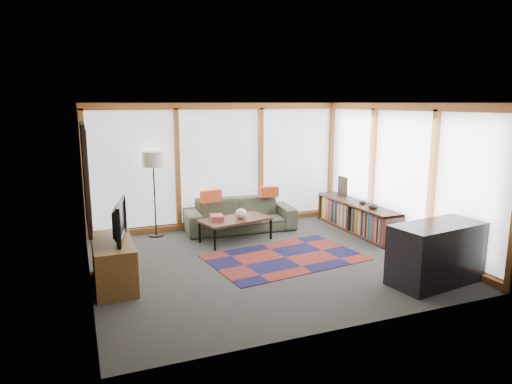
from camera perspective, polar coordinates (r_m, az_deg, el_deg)
name	(u,v)px	position (r m, az deg, el deg)	size (l,w,h in m)	color
ground	(265,261)	(7.73, 1.11, -8.56)	(5.50, 5.50, 0.00)	#333230
room_envelope	(279,164)	(8.06, 2.85, 3.53)	(5.52, 5.02, 2.62)	#493C35
rug	(285,257)	(7.88, 3.66, -8.17)	(2.54, 1.63, 0.01)	maroon
sofa	(240,215)	(9.44, -2.03, -2.84)	(2.24, 0.88, 0.65)	#34382A
pillow_left	(211,196)	(9.13, -5.66, -0.51)	(0.43, 0.13, 0.24)	#D24822
pillow_right	(269,192)	(9.60, 1.68, 0.04)	(0.39, 0.12, 0.21)	#D24822
floor_lamp	(155,194)	(9.12, -12.57, -0.29)	(0.42, 0.42, 1.68)	black
coffee_table	(236,230)	(8.73, -2.56, -4.73)	(1.32, 0.66, 0.44)	#381E14
book_stack	(217,218)	(8.58, -4.93, -3.20)	(0.23, 0.29, 0.10)	brown
vase	(241,214)	(8.64, -1.88, -2.72)	(0.22, 0.22, 0.19)	beige
bookshelf	(356,217)	(9.57, 12.44, -3.08)	(0.44, 2.40, 0.60)	#381E14
bowl_a	(373,206)	(9.00, 14.46, -1.76)	(0.21, 0.21, 0.10)	black
bowl_b	(363,202)	(9.38, 13.21, -1.26)	(0.16, 0.16, 0.08)	black
shelf_picture	(342,186)	(10.09, 10.76, 0.71)	(0.04, 0.33, 0.43)	black
tv_console	(114,263)	(6.98, -17.38, -8.42)	(0.55, 1.31, 0.66)	brown
television	(114,221)	(6.85, -17.30, -3.46)	(0.98, 0.13, 0.56)	black
bar_counter	(436,253)	(7.19, 21.60, -7.15)	(1.40, 0.66, 0.89)	black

